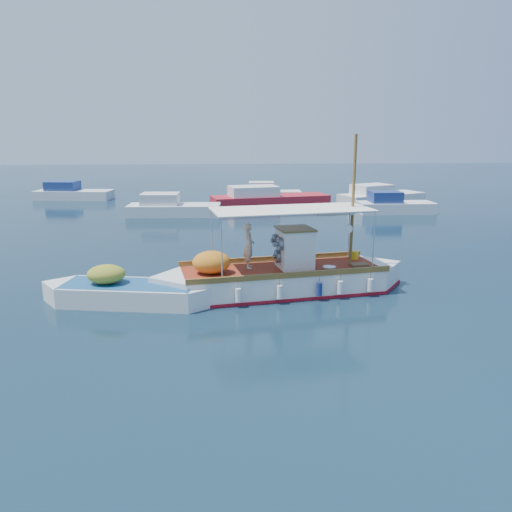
{
  "coord_description": "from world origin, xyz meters",
  "views": [
    {
      "loc": [
        -2.45,
        -17.8,
        5.73
      ],
      "look_at": [
        -0.97,
        0.0,
        1.33
      ],
      "focal_mm": 35.0,
      "sensor_mm": 36.0,
      "label": 1
    }
  ],
  "objects": [
    {
      "name": "bg_boat_far_n",
      "position": [
        2.29,
        25.97,
        0.49
      ],
      "size": [
        5.46,
        2.28,
        1.8
      ],
      "rotation": [
        0.0,
        0.0,
        -0.05
      ],
      "color": "silver",
      "rests_on": "ground"
    },
    {
      "name": "bg_boat_e",
      "position": [
        11.47,
        23.31,
        0.49
      ],
      "size": [
        7.97,
        5.32,
        1.8
      ],
      "rotation": [
        0.0,
        0.0,
        0.4
      ],
      "color": "silver",
      "rests_on": "ground"
    },
    {
      "name": "bg_boat_n",
      "position": [
        1.79,
        22.71,
        0.49
      ],
      "size": [
        9.92,
        4.61,
        1.8
      ],
      "rotation": [
        0.0,
        0.0,
        0.2
      ],
      "color": "#AA1C26",
      "rests_on": "ground"
    },
    {
      "name": "fishing_caique",
      "position": [
        -0.08,
        -0.19,
        0.52
      ],
      "size": [
        9.58,
        3.66,
        5.91
      ],
      "rotation": [
        0.0,
        0.0,
        0.16
      ],
      "color": "white",
      "rests_on": "ground"
    },
    {
      "name": "bg_boat_far_w",
      "position": [
        -15.18,
        27.95,
        0.49
      ],
      "size": [
        6.88,
        3.18,
        1.8
      ],
      "rotation": [
        0.0,
        0.0,
        -0.14
      ],
      "color": "silver",
      "rests_on": "ground"
    },
    {
      "name": "ground",
      "position": [
        0.0,
        0.0,
        0.0
      ],
      "size": [
        160.0,
        160.0,
        0.0
      ],
      "primitive_type": "plane",
      "color": "black",
      "rests_on": "ground"
    },
    {
      "name": "dinghy",
      "position": [
        -5.51,
        -1.05,
        0.32
      ],
      "size": [
        6.22,
        2.58,
        1.54
      ],
      "rotation": [
        0.0,
        0.0,
        -0.18
      ],
      "color": "white",
      "rests_on": "ground"
    },
    {
      "name": "bg_boat_ne",
      "position": [
        10.71,
        17.9,
        0.49
      ],
      "size": [
        5.56,
        2.35,
        1.8
      ],
      "rotation": [
        0.0,
        0.0,
        -0.03
      ],
      "color": "silver",
      "rests_on": "ground"
    },
    {
      "name": "bg_boat_nw",
      "position": [
        -5.56,
        18.01,
        0.49
      ],
      "size": [
        6.64,
        2.77,
        1.8
      ],
      "rotation": [
        0.0,
        0.0,
        -0.06
      ],
      "color": "silver",
      "rests_on": "ground"
    }
  ]
}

